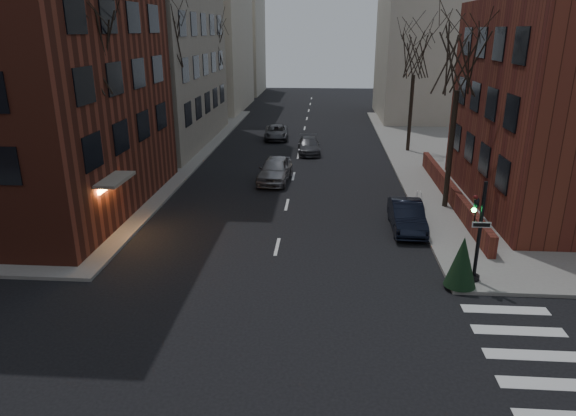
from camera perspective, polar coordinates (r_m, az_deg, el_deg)
The scene contains 18 objects.
low_wall_right at distance 30.69m, azimuth 17.62°, elevation 1.70°, with size 0.35×16.00×1.00m, color maroon.
building_distant_la at distance 66.73m, azimuth -11.24°, elevation 18.50°, with size 14.00×16.00×18.00m, color #BAAE9D.
building_distant_ra at distance 60.92m, azimuth 17.20°, elevation 17.07°, with size 14.00×14.00×16.00m, color #BAAE9D.
building_distant_lb at distance 82.93m, azimuth -6.61°, elevation 17.41°, with size 10.00×12.00×14.00m, color #BAAE9D.
traffic_signal at distance 20.81m, azimuth 20.27°, elevation -3.17°, with size 0.76×0.44×4.00m.
tree_left_a at distance 25.92m, azimuth -21.49°, elevation 15.87°, with size 4.18×4.18×10.26m.
tree_left_b at distance 37.14m, azimuth -13.52°, elevation 17.94°, with size 4.40×4.40×10.80m.
tree_left_c at distance 50.71m, azimuth -8.61°, elevation 17.44°, with size 3.96×3.96×9.72m.
tree_right_a at distance 28.36m, azimuth 18.59°, elevation 15.47°, with size 3.96×3.96×9.72m.
tree_right_b at distance 42.09m, azimuth 13.93°, elevation 16.19°, with size 3.74×3.74×9.18m.
streetlamp_near at distance 33.54m, azimuth -13.92°, elevation 9.78°, with size 0.36×0.36×6.28m.
streetlamp_far at distance 52.78m, azimuth -7.27°, elevation 13.43°, with size 0.36×0.36×6.28m.
parked_sedan at distance 26.00m, azimuth 13.06°, elevation -0.87°, with size 1.49×4.28×1.41m, color black.
car_lane_silver at distance 33.50m, azimuth -1.45°, elevation 4.30°, with size 1.89×4.69×1.60m, color gray.
car_lane_gray at distance 41.49m, azimuth 2.34°, elevation 6.95°, with size 1.74×4.27×1.24m, color #3E3E43.
car_lane_far at distance 46.96m, azimuth -1.32°, elevation 8.40°, with size 2.04×4.42×1.23m, color #414146.
sandwich_board at distance 29.10m, azimuth 14.32°, elevation 0.97°, with size 0.40×0.56×0.90m, color white.
evergreen_shrub at distance 20.50m, azimuth 18.77°, elevation -5.65°, with size 1.20×1.20×1.99m, color black.
Camera 1 is at (2.07, -9.51, 9.40)m, focal length 32.00 mm.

